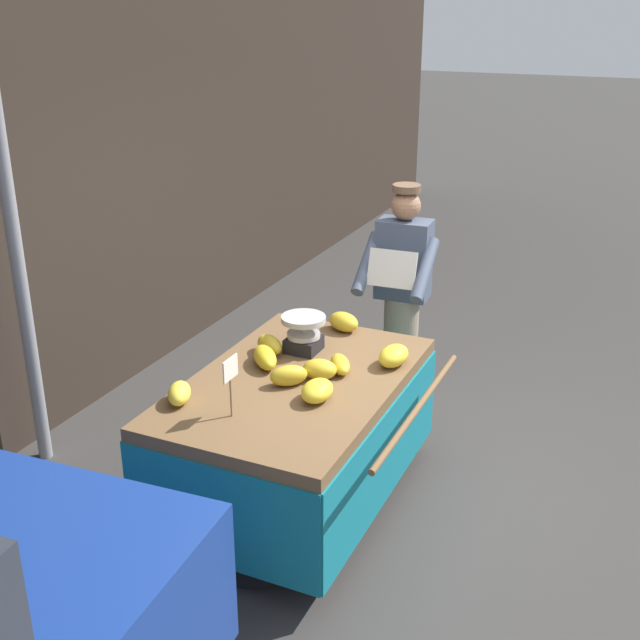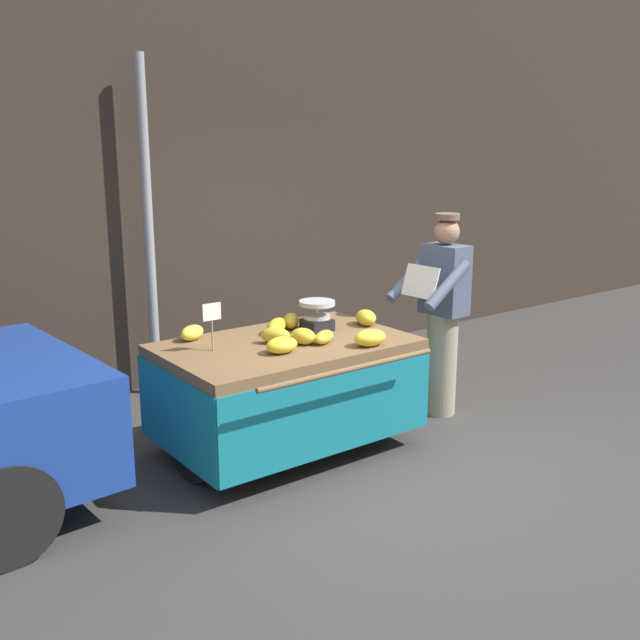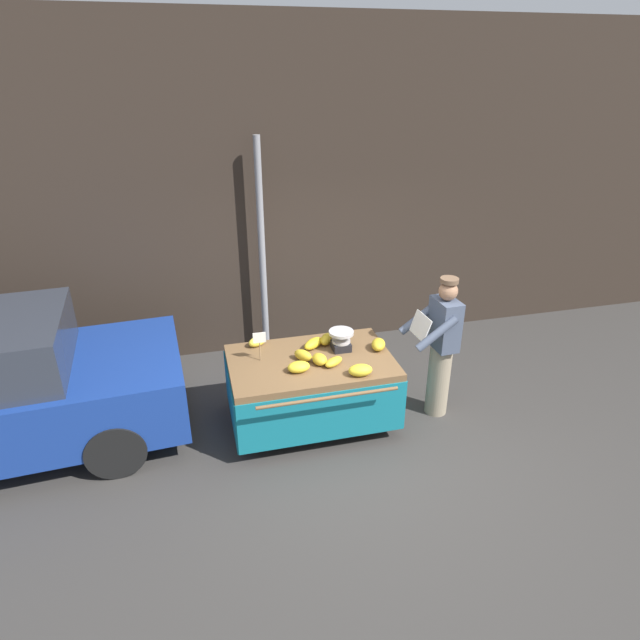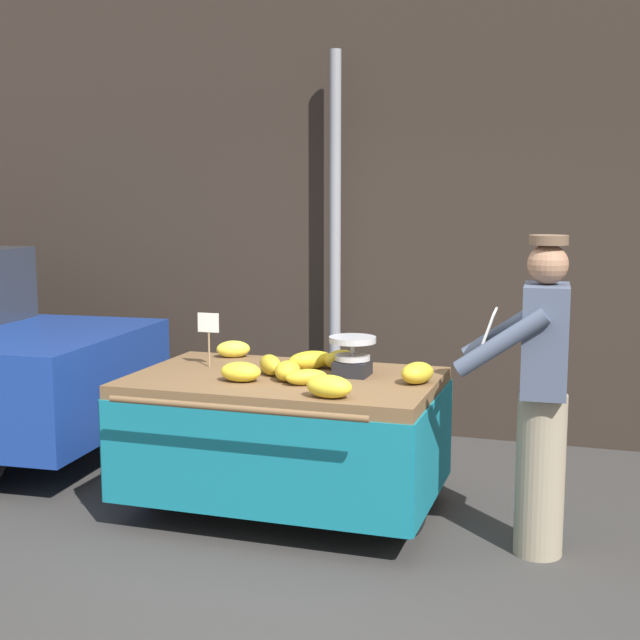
% 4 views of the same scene
% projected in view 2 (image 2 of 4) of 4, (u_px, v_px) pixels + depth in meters
% --- Properties ---
extents(ground_plane, '(60.00, 60.00, 0.00)m').
position_uv_depth(ground_plane, '(400.00, 463.00, 5.28)').
color(ground_plane, '#383533').
extents(back_wall, '(16.00, 0.24, 4.39)m').
position_uv_depth(back_wall, '(205.00, 151.00, 6.96)').
color(back_wall, '#332821').
rests_on(back_wall, ground).
extents(street_pole, '(0.09, 0.09, 3.01)m').
position_uv_depth(street_pole, '(149.00, 232.00, 6.42)').
color(street_pole, gray).
rests_on(street_pole, ground).
extents(banana_cart, '(1.82, 1.35, 0.85)m').
position_uv_depth(banana_cart, '(286.00, 370.00, 5.35)').
color(banana_cart, brown).
rests_on(banana_cart, ground).
extents(weighing_scale, '(0.28, 0.28, 0.24)m').
position_uv_depth(weighing_scale, '(317.00, 316.00, 5.60)').
color(weighing_scale, black).
rests_on(weighing_scale, banana_cart).
extents(price_sign, '(0.14, 0.01, 0.34)m').
position_uv_depth(price_sign, '(212.00, 316.00, 5.02)').
color(price_sign, '#997A51').
rests_on(price_sign, banana_cart).
extents(banana_bunch_0, '(0.25, 0.18, 0.11)m').
position_uv_depth(banana_bunch_0, '(282.00, 345.00, 5.01)').
color(banana_bunch_0, yellow).
rests_on(banana_bunch_0, banana_cart).
extents(banana_bunch_1, '(0.26, 0.22, 0.09)m').
position_uv_depth(banana_bunch_1, '(324.00, 337.00, 5.26)').
color(banana_bunch_1, gold).
rests_on(banana_bunch_1, banana_cart).
extents(banana_bunch_2, '(0.27, 0.18, 0.12)m').
position_uv_depth(banana_bunch_2, '(370.00, 338.00, 5.18)').
color(banana_bunch_2, yellow).
rests_on(banana_bunch_2, banana_cart).
extents(banana_bunch_3, '(0.23, 0.24, 0.12)m').
position_uv_depth(banana_bunch_3, '(276.00, 336.00, 5.24)').
color(banana_bunch_3, gold).
rests_on(banana_bunch_3, banana_cart).
extents(banana_bunch_4, '(0.23, 0.27, 0.12)m').
position_uv_depth(banana_bunch_4, '(366.00, 318.00, 5.78)').
color(banana_bunch_4, gold).
rests_on(banana_bunch_4, banana_cart).
extents(banana_bunch_5, '(0.25, 0.21, 0.11)m').
position_uv_depth(banana_bunch_5, '(192.00, 333.00, 5.34)').
color(banana_bunch_5, yellow).
rests_on(banana_bunch_5, banana_cart).
extents(banana_bunch_6, '(0.19, 0.23, 0.12)m').
position_uv_depth(banana_bunch_6, '(303.00, 336.00, 5.23)').
color(banana_bunch_6, gold).
rests_on(banana_bunch_6, banana_cart).
extents(banana_bunch_7, '(0.23, 0.26, 0.12)m').
position_uv_depth(banana_bunch_7, '(291.00, 321.00, 5.68)').
color(banana_bunch_7, gold).
rests_on(banana_bunch_7, banana_cart).
extents(banana_bunch_8, '(0.31, 0.29, 0.11)m').
position_uv_depth(banana_bunch_8, '(277.00, 326.00, 5.53)').
color(banana_bunch_8, gold).
rests_on(banana_bunch_8, banana_cart).
extents(vendor_person, '(0.60, 0.54, 1.71)m').
position_uv_depth(vendor_person, '(442.00, 315.00, 6.05)').
color(vendor_person, gray).
rests_on(vendor_person, ground).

